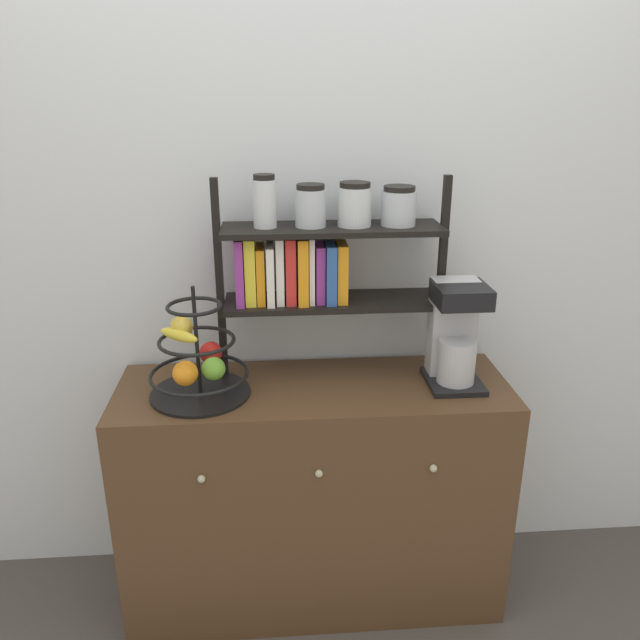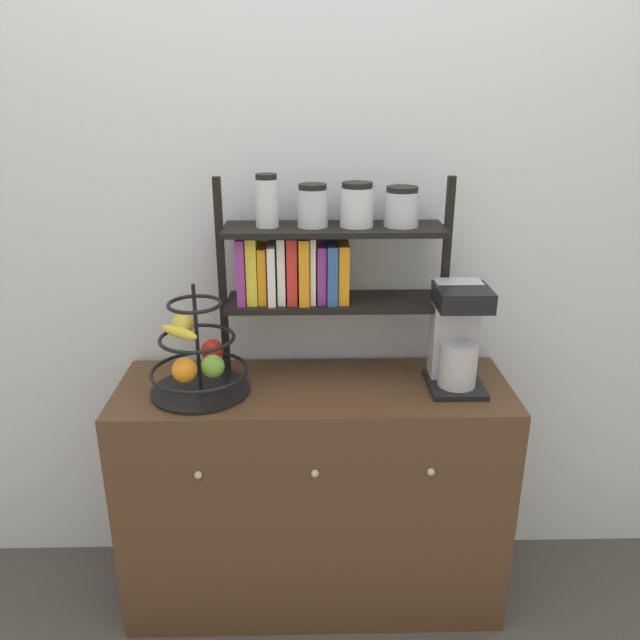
{
  "view_description": "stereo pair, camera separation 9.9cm",
  "coord_description": "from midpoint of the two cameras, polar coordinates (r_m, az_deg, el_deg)",
  "views": [
    {
      "loc": [
        -0.12,
        -1.59,
        1.73
      ],
      "look_at": [
        0.02,
        0.21,
        1.05
      ],
      "focal_mm": 35.0,
      "sensor_mm": 36.0,
      "label": 1
    },
    {
      "loc": [
        -0.02,
        -1.6,
        1.73
      ],
      "look_at": [
        0.02,
        0.21,
        1.05
      ],
      "focal_mm": 35.0,
      "sensor_mm": 36.0,
      "label": 2
    }
  ],
  "objects": [
    {
      "name": "wall_back",
      "position": [
        2.11,
        0.64,
        8.74
      ],
      "size": [
        7.0,
        0.05,
        2.6
      ],
      "primitive_type": "cube",
      "color": "silver",
      "rests_on": "ground_plane"
    },
    {
      "name": "fruit_stand",
      "position": [
        1.96,
        -9.7,
        -3.53
      ],
      "size": [
        0.31,
        0.31,
        0.36
      ],
      "color": "black",
      "rests_on": "sideboard"
    },
    {
      "name": "ground_plane",
      "position": [
        2.35,
        0.94,
        -26.84
      ],
      "size": [
        12.0,
        12.0,
        0.0
      ],
      "primitive_type": "plane",
      "color": "#47423D"
    },
    {
      "name": "shelf_hutch",
      "position": [
        1.99,
        1.22,
        6.11
      ],
      "size": [
        0.74,
        0.2,
        0.66
      ],
      "color": "black",
      "rests_on": "sideboard"
    },
    {
      "name": "coffee_maker",
      "position": [
        2.03,
        13.79,
        -1.45
      ],
      "size": [
        0.17,
        0.21,
        0.34
      ],
      "color": "black",
      "rests_on": "sideboard"
    },
    {
      "name": "sideboard",
      "position": [
        2.24,
        0.78,
        -15.57
      ],
      "size": [
        1.27,
        0.45,
        0.83
      ],
      "color": "#4C331E",
      "rests_on": "ground_plane"
    }
  ]
}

